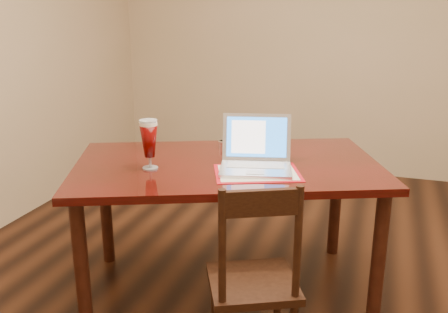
% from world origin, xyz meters
% --- Properties ---
extents(dining_table, '(1.85, 1.46, 1.02)m').
position_xyz_m(dining_table, '(-0.43, 0.15, 0.68)').
color(dining_table, '#430A09').
rests_on(dining_table, ground).
extents(dining_chair, '(0.50, 0.49, 0.90)m').
position_xyz_m(dining_chair, '(-0.12, -0.41, 0.42)').
color(dining_chair, black).
rests_on(dining_chair, ground).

